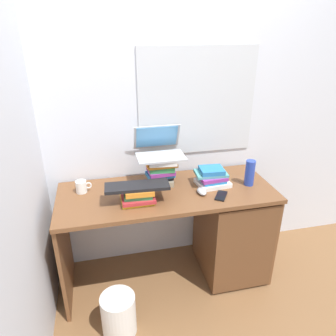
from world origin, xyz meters
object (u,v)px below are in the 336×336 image
Objects in this scene: book_stack_keyboard_riser at (138,195)px; book_stack_tall at (161,170)px; computer_mouse at (202,191)px; mug at (82,187)px; desk at (218,227)px; book_stack_side at (212,177)px; keyboard at (137,186)px; cell_phone at (221,196)px; laptop at (159,148)px; wastebasket at (119,314)px; water_bottle at (250,173)px.

book_stack_tall is at bearing 47.57° from book_stack_keyboard_riser.
mug is (-0.82, 0.21, 0.03)m from computer_mouse.
desk is 6.06× the size of book_stack_side.
book_stack_tall is 0.53× the size of keyboard.
cell_phone is at bearing -110.97° from desk.
desk is at bearing -39.59° from book_stack_side.
laptop reaches higher than wastebasket.
book_stack_side reaches higher than book_stack_keyboard_riser.
desk is 11.26× the size of cell_phone.
book_stack_side is at bearing 167.36° from water_bottle.
desk is 3.65× the size of keyboard.
desk is 1.07m from mug.
water_bottle is at bearing -14.22° from book_stack_tall.
book_stack_side is 0.60× the size of keyboard.
book_stack_tall is 1.01m from wastebasket.
book_stack_tall reaches higher than keyboard.
book_stack_keyboard_riser is at bearing -175.71° from water_bottle.
keyboard is at bearing -133.19° from book_stack_tall.
water_bottle is at bearing 20.57° from wastebasket.
laptop is (-0.36, 0.16, 0.20)m from book_stack_side.
book_stack_keyboard_riser reaches higher than cell_phone.
keyboard reaches higher than wastebasket.
mug is at bearing -163.75° from cell_phone.
book_stack_keyboard_riser is at bearing -172.96° from desk.
laptop reaches higher than book_stack_tall.
laptop reaches higher than mug.
wastebasket is at bearing -72.72° from mug.
computer_mouse is 0.54× the size of water_bottle.
laptop reaches higher than computer_mouse.
keyboard is at bearing 58.93° from wastebasket.
book_stack_tall reaches higher than mug.
computer_mouse is at bearing 27.22° from wastebasket.
wastebasket is (-0.40, -0.60, -0.89)m from laptop.
book_stack_tall is 0.66× the size of laptop.
wastebasket is (0.17, -0.54, -0.68)m from mug.
book_stack_keyboard_riser is at bearing -178.85° from computer_mouse.
water_bottle is 1.32m from wastebasket.
desk is at bearing 176.20° from water_bottle.
cell_phone is (0.36, -0.34, -0.25)m from laptop.
water_bottle is at bearing -7.48° from mug.
mug is (-0.57, -0.06, -0.22)m from laptop.
book_stack_keyboard_riser is 0.45m from computer_mouse.
desk is at bearing 21.56° from computer_mouse.
laptop is at bearing 160.88° from water_bottle.
mug is at bearing 172.52° from water_bottle.
laptop is 0.61m from mug.
keyboard is 3.09× the size of cell_phone.
keyboard is (-0.21, -0.22, 0.00)m from book_stack_tall.
book_stack_tall reaches higher than cell_phone.
computer_mouse reaches higher than cell_phone.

